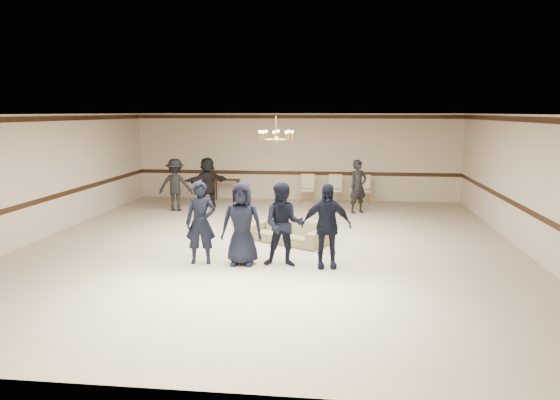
{
  "coord_description": "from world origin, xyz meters",
  "views": [
    {
      "loc": [
        1.72,
        -12.65,
        3.25
      ],
      "look_at": [
        0.28,
        -0.5,
        1.22
      ],
      "focal_mm": 34.05,
      "sensor_mm": 36.0,
      "label": 1
    }
  ],
  "objects_px": {
    "banquet_chair_right": "(363,190)",
    "console_table": "(227,190)",
    "adult_mid": "(207,183)",
    "adult_right": "(358,187)",
    "boy_d": "(326,226)",
    "banquet_chair_mid": "(335,190)",
    "settee": "(288,231)",
    "adult_left": "(176,185)",
    "boy_c": "(284,225)",
    "boy_a": "(201,223)",
    "boy_b": "(242,224)",
    "banquet_chair_left": "(307,189)",
    "chandelier": "(276,127)"
  },
  "relations": [
    {
      "from": "banquet_chair_right",
      "to": "console_table",
      "type": "height_order",
      "value": "banquet_chair_right"
    },
    {
      "from": "adult_mid",
      "to": "adult_right",
      "type": "xyz_separation_m",
      "value": [
        5.1,
        -0.4,
        0.0
      ]
    },
    {
      "from": "boy_d",
      "to": "console_table",
      "type": "xyz_separation_m",
      "value": [
        -3.93,
        8.13,
        -0.49
      ]
    },
    {
      "from": "banquet_chair_mid",
      "to": "banquet_chair_right",
      "type": "bearing_deg",
      "value": -0.53
    },
    {
      "from": "console_table",
      "to": "adult_mid",
      "type": "bearing_deg",
      "value": -102.83
    },
    {
      "from": "boy_d",
      "to": "console_table",
      "type": "relative_size",
      "value": 1.86
    },
    {
      "from": "settee",
      "to": "adult_left",
      "type": "xyz_separation_m",
      "value": [
        -4.15,
        3.93,
        0.57
      ]
    },
    {
      "from": "boy_c",
      "to": "adult_mid",
      "type": "distance_m",
      "value": 7.47
    },
    {
      "from": "boy_a",
      "to": "boy_d",
      "type": "distance_m",
      "value": 2.7
    },
    {
      "from": "adult_left",
      "to": "console_table",
      "type": "relative_size",
      "value": 1.8
    },
    {
      "from": "adult_left",
      "to": "adult_right",
      "type": "bearing_deg",
      "value": 178.19
    },
    {
      "from": "boy_a",
      "to": "boy_d",
      "type": "bearing_deg",
      "value": -7.14
    },
    {
      "from": "boy_c",
      "to": "boy_a",
      "type": "bearing_deg",
      "value": 178.48
    },
    {
      "from": "boy_b",
      "to": "banquet_chair_mid",
      "type": "relative_size",
      "value": 1.76
    },
    {
      "from": "boy_d",
      "to": "adult_right",
      "type": "relative_size",
      "value": 1.03
    },
    {
      "from": "boy_d",
      "to": "adult_mid",
      "type": "height_order",
      "value": "boy_d"
    },
    {
      "from": "boy_c",
      "to": "banquet_chair_left",
      "type": "bearing_deg",
      "value": 88.71
    },
    {
      "from": "adult_mid",
      "to": "banquet_chair_mid",
      "type": "bearing_deg",
      "value": 155.33
    },
    {
      "from": "adult_mid",
      "to": "console_table",
      "type": "bearing_deg",
      "value": -144.05
    },
    {
      "from": "adult_mid",
      "to": "adult_left",
      "type": "bearing_deg",
      "value": -3.1
    },
    {
      "from": "boy_c",
      "to": "adult_mid",
      "type": "bearing_deg",
      "value": 115.34
    },
    {
      "from": "chandelier",
      "to": "banquet_chair_right",
      "type": "bearing_deg",
      "value": 64.55
    },
    {
      "from": "boy_a",
      "to": "console_table",
      "type": "relative_size",
      "value": 1.86
    },
    {
      "from": "banquet_chair_mid",
      "to": "adult_right",
      "type": "bearing_deg",
      "value": -66.11
    },
    {
      "from": "settee",
      "to": "console_table",
      "type": "bearing_deg",
      "value": 145.36
    },
    {
      "from": "boy_a",
      "to": "banquet_chair_right",
      "type": "height_order",
      "value": "boy_a"
    },
    {
      "from": "adult_right",
      "to": "banquet_chair_mid",
      "type": "distance_m",
      "value": 1.87
    },
    {
      "from": "boy_a",
      "to": "banquet_chair_left",
      "type": "relative_size",
      "value": 1.76
    },
    {
      "from": "adult_mid",
      "to": "adult_right",
      "type": "bearing_deg",
      "value": 134.54
    },
    {
      "from": "adult_left",
      "to": "adult_mid",
      "type": "xyz_separation_m",
      "value": [
        0.9,
        0.7,
        0.0
      ]
    },
    {
      "from": "adult_mid",
      "to": "banquet_chair_right",
      "type": "distance_m",
      "value": 5.5
    },
    {
      "from": "chandelier",
      "to": "banquet_chair_mid",
      "type": "relative_size",
      "value": 0.92
    },
    {
      "from": "boy_c",
      "to": "adult_mid",
      "type": "height_order",
      "value": "boy_c"
    },
    {
      "from": "boy_d",
      "to": "adult_right",
      "type": "height_order",
      "value": "boy_d"
    },
    {
      "from": "boy_a",
      "to": "console_table",
      "type": "xyz_separation_m",
      "value": [
        -1.23,
        8.13,
        -0.49
      ]
    },
    {
      "from": "settee",
      "to": "banquet_chair_left",
      "type": "bearing_deg",
      "value": 118.95
    },
    {
      "from": "boy_a",
      "to": "adult_right",
      "type": "distance_m",
      "value": 7.19
    },
    {
      "from": "adult_mid",
      "to": "adult_right",
      "type": "distance_m",
      "value": 5.12
    },
    {
      "from": "boy_c",
      "to": "banquet_chair_mid",
      "type": "distance_m",
      "value": 8.0
    },
    {
      "from": "adult_left",
      "to": "console_table",
      "type": "xyz_separation_m",
      "value": [
        1.24,
        2.17,
        -0.46
      ]
    },
    {
      "from": "boy_b",
      "to": "settee",
      "type": "distance_m",
      "value": 2.26
    },
    {
      "from": "boy_b",
      "to": "banquet_chair_mid",
      "type": "height_order",
      "value": "boy_b"
    },
    {
      "from": "adult_right",
      "to": "console_table",
      "type": "distance_m",
      "value": 5.13
    },
    {
      "from": "boy_c",
      "to": "settee",
      "type": "bearing_deg",
      "value": 92.08
    },
    {
      "from": "boy_b",
      "to": "console_table",
      "type": "bearing_deg",
      "value": 103.93
    },
    {
      "from": "chandelier",
      "to": "adult_right",
      "type": "relative_size",
      "value": 0.54
    },
    {
      "from": "boy_c",
      "to": "adult_right",
      "type": "bearing_deg",
      "value": 73.07
    },
    {
      "from": "chandelier",
      "to": "adult_mid",
      "type": "distance_m",
      "value": 5.26
    },
    {
      "from": "boy_b",
      "to": "adult_mid",
      "type": "bearing_deg",
      "value": 109.61
    },
    {
      "from": "banquet_chair_left",
      "to": "console_table",
      "type": "xyz_separation_m",
      "value": [
        -3.0,
        0.2,
        -0.1
      ]
    }
  ]
}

